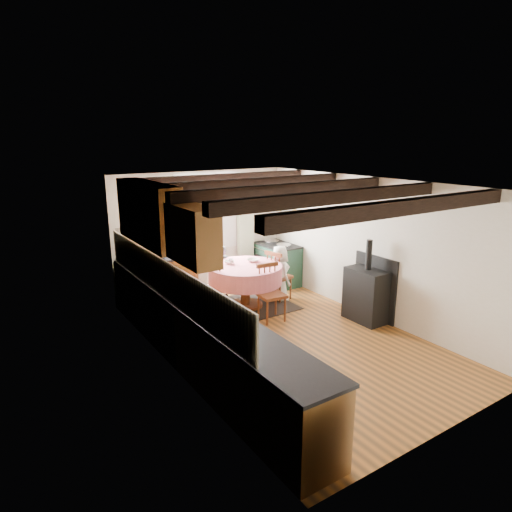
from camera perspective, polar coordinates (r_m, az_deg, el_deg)
floor at (r=7.08m, az=3.61°, el=-10.45°), size 3.60×5.50×0.00m
ceiling at (r=6.42m, az=3.96°, el=9.27°), size 3.60×5.50×0.00m
wall_back at (r=8.93m, az=-6.88°, el=3.02°), size 3.60×0.00×2.40m
wall_front at (r=4.88m, az=23.78°, el=-8.50°), size 3.60×0.00×2.40m
wall_left at (r=5.79m, az=-10.64°, el=-3.76°), size 0.00×5.50×2.40m
wall_right at (r=7.83m, az=14.37°, el=0.95°), size 0.00×5.50×2.40m
beam_a at (r=5.00m, az=17.96°, el=5.90°), size 3.60×0.16×0.16m
beam_b at (r=5.67m, az=10.09°, el=7.40°), size 3.60×0.16×0.16m
beam_c at (r=6.43m, az=3.95°, el=8.47°), size 3.60×0.16×0.16m
beam_d at (r=7.25m, az=-0.88°, el=9.24°), size 3.60×0.16×0.16m
beam_e at (r=8.11m, az=-4.72°, el=9.80°), size 3.60×0.16×0.16m
splash_left at (r=6.07m, az=-11.57°, el=-2.95°), size 0.02×4.50×0.55m
splash_back at (r=8.53m, az=-12.84°, el=2.18°), size 1.40×0.02×0.55m
base_cabinet_left at (r=6.19m, az=-7.70°, el=-9.98°), size 0.60×5.30×0.88m
base_cabinet_back at (r=8.46m, az=-12.18°, el=-3.24°), size 1.30×0.60×0.88m
worktop_left at (r=6.02m, az=-7.68°, el=-5.96°), size 0.64×5.30×0.04m
worktop_back at (r=8.31m, az=-12.31°, el=-0.26°), size 1.30×0.64×0.04m
wall_cabinet_glass at (r=6.77m, az=-13.59°, el=5.33°), size 0.34×1.80×0.90m
wall_cabinet_solid at (r=5.41m, az=-8.10°, el=2.71°), size 0.34×0.90×0.70m
window_frame at (r=8.89m, az=-6.33°, el=5.60°), size 1.34×0.03×1.54m
window_pane at (r=8.90m, az=-6.35°, el=5.61°), size 1.20×0.01×1.40m
curtain_left at (r=8.57m, az=-11.05°, el=1.64°), size 0.35×0.10×2.10m
curtain_right at (r=9.32m, az=-1.35°, el=2.99°), size 0.35×0.10×2.10m
curtain_rod at (r=8.74m, az=-6.19°, el=9.41°), size 2.00×0.03×0.03m
wall_picture at (r=9.39m, az=4.05°, el=6.77°), size 0.04×0.50×0.60m
wall_plate at (r=9.33m, az=-1.07°, el=6.75°), size 0.30×0.02×0.30m
rug at (r=8.27m, az=-1.36°, el=-6.50°), size 1.69×1.31×0.01m
dining_table at (r=8.14m, az=-1.37°, el=-3.91°), size 1.33×1.33×0.80m
chair_near at (r=7.55m, az=2.02°, el=-4.74°), size 0.46×0.48×0.98m
chair_left at (r=7.82m, az=-6.26°, el=-4.07°), size 0.50×0.48×0.99m
chair_right at (r=8.54m, az=2.92°, el=-2.42°), size 0.52×0.51×0.97m
aga_range at (r=9.42m, az=2.73°, el=-1.02°), size 0.62×0.96×0.88m
cast_iron_stove at (r=7.70m, az=13.96°, el=-3.11°), size 0.42×0.70×1.41m
child_far at (r=8.63m, az=-4.47°, el=-2.00°), size 0.41×0.30×1.04m
child_right at (r=8.49m, az=3.05°, el=-2.19°), size 0.38×0.55×1.06m
bowl_a at (r=8.24m, az=-0.37°, el=-0.55°), size 0.30×0.30×0.05m
bowl_b at (r=8.12m, az=-3.42°, el=-0.81°), size 0.22×0.22×0.06m
cup at (r=8.09m, az=-3.24°, el=-0.72°), size 0.14×0.14×0.10m
canister_tall at (r=8.17m, az=-13.63°, el=0.39°), size 0.14×0.14×0.23m
canister_wide at (r=8.34m, az=-12.96°, el=0.56°), size 0.17×0.17×0.19m
canister_slim at (r=8.37m, az=-11.41°, el=1.05°), size 0.10×0.10×0.29m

